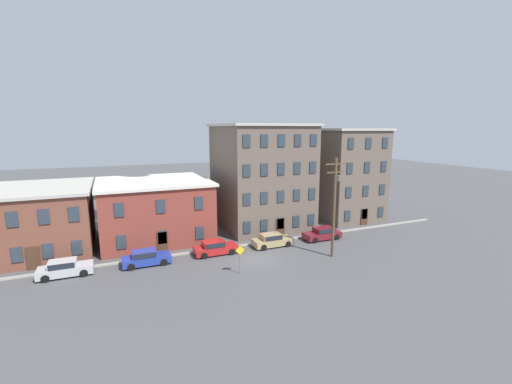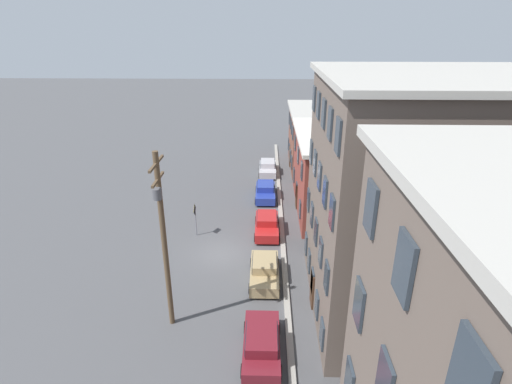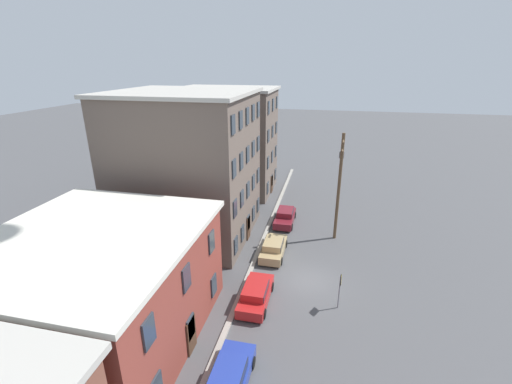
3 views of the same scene
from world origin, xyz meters
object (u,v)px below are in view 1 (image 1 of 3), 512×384
caution_sign (240,254)px  car_red (215,247)px  car_tan (272,240)px  utility_pole (335,202)px  car_silver (65,268)px  car_maroon (323,233)px  car_blue (146,257)px

caution_sign → car_red: bearing=96.8°
car_tan → utility_pole: (4.29, -5.11, 4.83)m
car_silver → utility_pole: (24.26, -5.32, 4.83)m
utility_pole → caution_sign: bearing=-178.3°
car_silver → car_red: same height
caution_sign → utility_pole: (10.03, 0.29, 3.78)m
car_maroon → caution_sign: size_ratio=1.64×
car_maroon → caution_sign: (-12.21, -5.30, 1.05)m
car_silver → car_maroon: bearing=-0.7°
car_maroon → car_blue: bearing=179.7°
car_maroon → utility_pole: (-2.18, -5.01, 4.83)m
car_red → caution_sign: caution_sign is taller
car_blue → car_tan: (13.20, -0.00, 0.00)m
car_tan → car_maroon: bearing=-0.9°
car_red → utility_pole: 12.85m
car_red → caution_sign: (0.66, -5.54, 1.05)m
car_silver → car_red: (13.57, -0.08, 0.00)m
car_blue → caution_sign: bearing=-35.9°
caution_sign → utility_pole: utility_pole is taller
car_tan → car_silver: bearing=179.4°
car_blue → car_tan: 13.20m
car_red → utility_pole: utility_pole is taller
car_silver → car_tan: (19.97, -0.22, 0.00)m
car_red → car_tan: bearing=-1.3°
car_maroon → caution_sign: 13.35m
car_blue → car_red: bearing=1.2°
car_blue → car_maroon: size_ratio=1.00×
car_tan → car_red: bearing=178.7°
car_blue → car_maroon: (19.67, -0.10, 0.00)m
car_red → car_tan: same height
car_blue → caution_sign: (7.46, -5.40, 1.05)m
car_silver → car_red: size_ratio=1.00×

